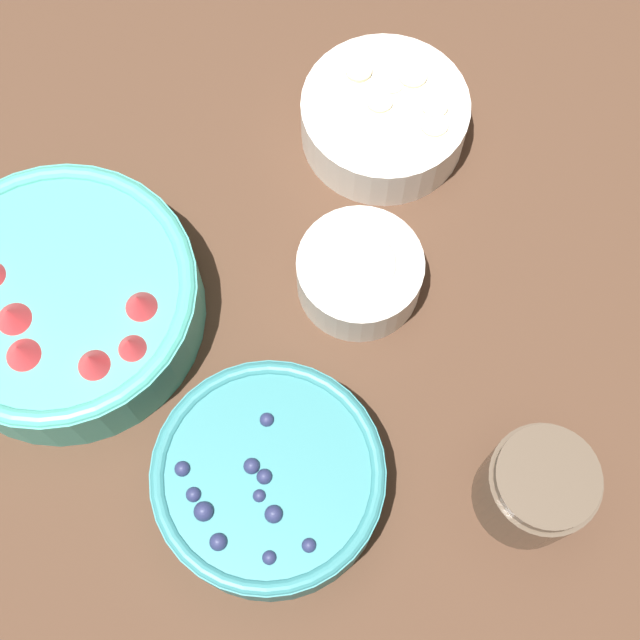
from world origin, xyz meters
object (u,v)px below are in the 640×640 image
at_px(bowl_blueberries, 269,479).
at_px(bowl_bananas, 385,116).
at_px(bowl_cream, 357,273).
at_px(bowl_strawberries, 61,300).
at_px(jar_chocolate, 534,488).

xyz_separation_m(bowl_blueberries, bowl_bananas, (-0.17, 0.32, -0.00)).
bearing_deg(bowl_cream, bowl_blueberries, -67.63).
bearing_deg(bowl_cream, bowl_strawberries, -129.24).
bearing_deg(bowl_bananas, bowl_cream, -55.52).
bearing_deg(bowl_cream, bowl_bananas, 124.48).
bearing_deg(jar_chocolate, bowl_cream, 170.02).
bearing_deg(bowl_blueberries, bowl_bananas, 117.87).
distance_m(bowl_cream, jar_chocolate, 0.24).
xyz_separation_m(bowl_strawberries, bowl_cream, (0.16, 0.20, -0.01)).
xyz_separation_m(bowl_blueberries, jar_chocolate, (0.16, 0.14, 0.01)).
height_order(bowl_blueberries, jar_chocolate, jar_chocolate).
xyz_separation_m(bowl_blueberries, bowl_cream, (-0.08, 0.18, -0.00)).
relative_size(bowl_blueberries, bowl_bananas, 1.18).
height_order(bowl_strawberries, bowl_bananas, bowl_strawberries).
distance_m(bowl_strawberries, jar_chocolate, 0.43).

